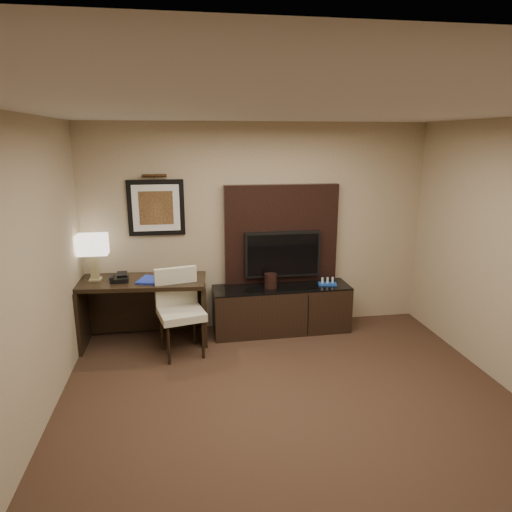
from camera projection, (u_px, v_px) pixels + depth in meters
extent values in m
cube|color=#362218|center=(304.00, 435.00, 3.96)|extent=(4.50, 5.00, 0.01)
cube|color=silver|center=(314.00, 109.00, 3.28)|extent=(4.50, 5.00, 0.01)
cube|color=tan|center=(258.00, 228.00, 6.01)|extent=(4.50, 0.01, 2.70)
cube|color=tan|center=(6.00, 303.00, 3.28)|extent=(0.01, 5.00, 2.70)
cube|color=black|center=(144.00, 311.00, 5.67)|extent=(1.58, 0.78, 0.82)
cube|color=black|center=(281.00, 309.00, 6.02)|extent=(1.80, 0.53, 0.62)
cube|color=black|center=(281.00, 234.00, 6.02)|extent=(1.50, 0.12, 1.30)
cube|color=black|center=(283.00, 254.00, 5.98)|extent=(1.00, 0.08, 0.60)
cube|color=black|center=(156.00, 208.00, 5.72)|extent=(0.70, 0.04, 0.70)
cylinder|color=#3F2714|center=(154.00, 176.00, 5.58)|extent=(0.04, 0.04, 0.30)
cube|color=#1B30B2|center=(150.00, 280.00, 5.53)|extent=(0.33, 0.38, 0.02)
imported|color=beige|center=(149.00, 272.00, 5.53)|extent=(0.15, 0.08, 0.20)
cylinder|color=black|center=(271.00, 281.00, 5.89)|extent=(0.20, 0.20, 0.19)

